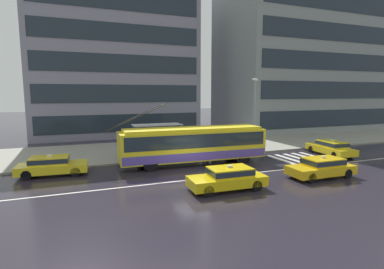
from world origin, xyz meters
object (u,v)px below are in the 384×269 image
object	(u,v)px
taxi_oncoming_far	(322,167)
pedestrian_waiting_by_pole	(207,136)
taxi_queued_behind_bus	(52,165)
pedestrian_at_shelter	(153,140)
taxi_cross_traffic	(331,147)
taxi_oncoming_near	(228,177)
pedestrian_approaching_curb	(205,132)
pedestrian_walking_past	(214,139)
trolleybus	(194,144)
street_lamp	(254,108)
bus_shelter	(157,131)

from	to	relation	value
taxi_oncoming_far	pedestrian_waiting_by_pole	world-z (taller)	pedestrian_waiting_by_pole
taxi_queued_behind_bus	taxi_oncoming_far	distance (m)	17.71
pedestrian_waiting_by_pole	pedestrian_at_shelter	bearing A→B (deg)	176.43
taxi_queued_behind_bus	taxi_oncoming_far	bearing A→B (deg)	-22.92
pedestrian_waiting_by_pole	taxi_cross_traffic	bearing A→B (deg)	-19.12
taxi_oncoming_near	pedestrian_approaching_curb	xyz separation A→B (m)	(3.34, 10.85, 1.07)
taxi_oncoming_far	pedestrian_walking_past	world-z (taller)	pedestrian_walking_past
trolleybus	pedestrian_waiting_by_pole	xyz separation A→B (m)	(2.11, 2.17, 0.22)
pedestrian_at_shelter	pedestrian_waiting_by_pole	size ratio (longest dim) A/B	0.98
street_lamp	taxi_cross_traffic	bearing A→B (deg)	-32.34
taxi_queued_behind_bus	taxi_oncoming_far	xyz separation A→B (m)	(16.31, -6.90, -0.00)
bus_shelter	pedestrian_waiting_by_pole	bearing A→B (deg)	-23.79
pedestrian_walking_past	street_lamp	size ratio (longest dim) A/B	0.26
trolleybus	pedestrian_walking_past	distance (m)	5.73
taxi_queued_behind_bus	street_lamp	size ratio (longest dim) A/B	0.68
taxi_cross_traffic	bus_shelter	bearing A→B (deg)	159.55
taxi_queued_behind_bus	trolleybus	bearing A→B (deg)	-1.98
pedestrian_approaching_curb	street_lamp	xyz separation A→B (m)	(3.92, -2.11, 2.27)
taxi_queued_behind_bus	bus_shelter	xyz separation A→B (m)	(8.11, 3.59, 1.42)
trolleybus	bus_shelter	size ratio (longest dim) A/B	2.96
bus_shelter	pedestrian_waiting_by_pole	world-z (taller)	bus_shelter
taxi_cross_traffic	pedestrian_approaching_curb	xyz separation A→B (m)	(-9.57, 5.69, 1.07)
bus_shelter	pedestrian_approaching_curb	bearing A→B (deg)	4.27
taxi_cross_traffic	pedestrian_at_shelter	bearing A→B (deg)	165.57
pedestrian_approaching_curb	trolleybus	bearing A→B (deg)	-123.55
taxi_oncoming_far	street_lamp	bearing A→B (deg)	87.10
trolleybus	bus_shelter	world-z (taller)	trolleybus
trolleybus	taxi_queued_behind_bus	world-z (taller)	trolleybus
trolleybus	pedestrian_waiting_by_pole	world-z (taller)	trolleybus
pedestrian_approaching_curb	pedestrian_walking_past	distance (m)	1.14
bus_shelter	pedestrian_waiting_by_pole	size ratio (longest dim) A/B	2.05
pedestrian_waiting_by_pole	taxi_oncoming_far	bearing A→B (deg)	-64.25
taxi_queued_behind_bus	pedestrian_approaching_curb	bearing A→B (deg)	17.07
taxi_cross_traffic	pedestrian_waiting_by_pole	world-z (taller)	pedestrian_waiting_by_pole
taxi_queued_behind_bus	bus_shelter	size ratio (longest dim) A/B	1.10
pedestrian_at_shelter	pedestrian_approaching_curb	xyz separation A→B (m)	(5.45, 1.82, 0.11)
pedestrian_walking_past	bus_shelter	bearing A→B (deg)	-176.57
taxi_oncoming_near	pedestrian_waiting_by_pole	size ratio (longest dim) A/B	2.23
trolleybus	taxi_queued_behind_bus	size ratio (longest dim) A/B	2.70
pedestrian_at_shelter	street_lamp	world-z (taller)	street_lamp
taxi_oncoming_far	pedestrian_walking_past	xyz separation A→B (m)	(-2.52, 10.83, 0.45)
taxi_oncoming_far	pedestrian_approaching_curb	bearing A→B (deg)	107.78
trolleybus	taxi_oncoming_far	world-z (taller)	trolleybus
pedestrian_approaching_curb	pedestrian_waiting_by_pole	size ratio (longest dim) A/B	0.99
trolleybus	street_lamp	world-z (taller)	street_lamp
trolleybus	street_lamp	xyz separation A→B (m)	(6.76, 2.18, 2.49)
taxi_oncoming_far	bus_shelter	distance (m)	13.39
taxi_queued_behind_bus	pedestrian_waiting_by_pole	bearing A→B (deg)	8.57
taxi_cross_traffic	pedestrian_waiting_by_pole	xyz separation A→B (m)	(-10.30, 3.57, 1.07)
street_lamp	bus_shelter	bearing A→B (deg)	168.53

